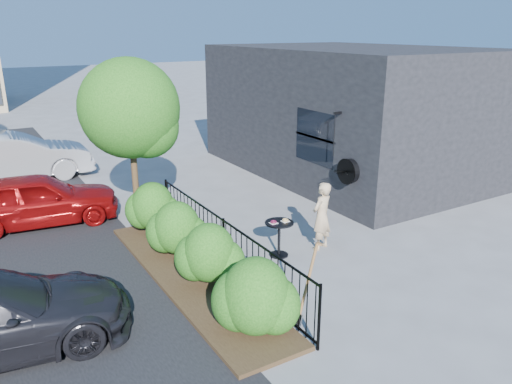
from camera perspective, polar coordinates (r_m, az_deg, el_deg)
ground at (r=10.71m, az=3.55°, el=-7.02°), size 120.00×120.00×0.00m
shop_building at (r=16.83m, az=10.56°, el=9.18°), size 6.22×9.00×4.00m
fence at (r=9.77m, az=-3.69°, el=-5.98°), size 0.05×6.05×1.10m
planting_bed at (r=9.74m, az=-7.34°, el=-9.62°), size 1.30×6.00×0.08m
shrubs at (r=9.57m, az=-7.19°, el=-5.74°), size 1.10×5.60×1.24m
patio_tree at (r=11.34m, az=-13.82°, el=8.59°), size 2.20×2.20×3.94m
cafe_table at (r=10.40m, az=2.66°, el=-4.65°), size 0.60×0.60×0.81m
woman at (r=10.74m, az=7.51°, el=-2.74°), size 0.63×0.52×1.50m
shovel at (r=8.09m, az=5.71°, el=-11.03°), size 0.48×0.18×1.42m
car_red at (r=13.11m, az=-23.77°, el=-0.78°), size 3.92×1.98×1.28m
car_silver at (r=17.20m, az=-25.86°, el=3.58°), size 4.57×1.68×1.49m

